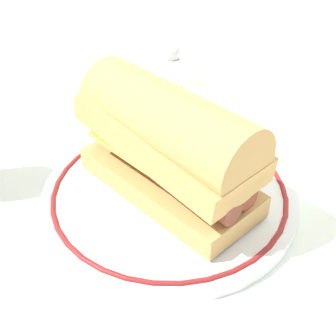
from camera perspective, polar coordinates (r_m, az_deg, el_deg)
The scene contains 4 objects.
ground_plane at distance 0.56m, azimuth 1.14°, elevation -3.02°, with size 1.50×1.50×0.00m, color white.
plate at distance 0.55m, azimuth -0.00°, elevation -3.08°, with size 0.29×0.29×0.01m.
sausage_sandwich at distance 0.50m, azimuth -0.00°, elevation 3.14°, with size 0.22×0.11×0.13m.
salt_shaker at distance 0.77m, azimuth 0.39°, elevation 12.30°, with size 0.03×0.03×0.07m.
Camera 1 is at (0.26, -0.33, 0.37)m, focal length 50.74 mm.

